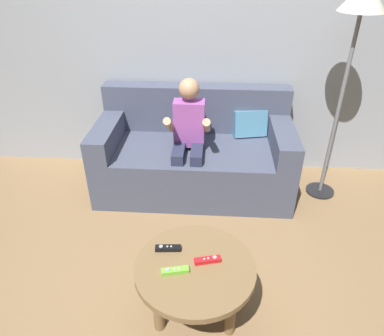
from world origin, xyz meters
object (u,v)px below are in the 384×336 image
person_seated_on_couch (188,136)px  game_remote_lime_near_edge (175,271)px  couch (195,155)px  game_remote_black_far_corner (168,248)px  floor_lamp (360,16)px  game_remote_red_center (208,260)px  coffee_table (195,274)px

person_seated_on_couch → game_remote_lime_near_edge: bearing=-88.8°
couch → game_remote_black_far_corner: couch is taller
person_seated_on_couch → game_remote_black_far_corner: size_ratio=7.12×
game_remote_lime_near_edge → game_remote_black_far_corner: 0.17m
game_remote_lime_near_edge → floor_lamp: bearing=51.2°
game_remote_red_center → floor_lamp: (0.97, 1.32, 1.00)m
game_remote_black_far_corner → floor_lamp: size_ratio=0.08×
couch → floor_lamp: (1.11, -0.05, 1.16)m
coffee_table → game_remote_black_far_corner: (-0.15, 0.10, 0.08)m
coffee_table → floor_lamp: size_ratio=0.38×
game_remote_red_center → couch: bearing=96.2°
person_seated_on_couch → game_remote_black_far_corner: 1.13m
game_remote_black_far_corner → game_remote_red_center: bearing=-18.4°
game_remote_lime_near_edge → couch: bearing=89.5°
game_remote_red_center → floor_lamp: size_ratio=0.09×
person_seated_on_couch → floor_lamp: 1.46m
coffee_table → game_remote_black_far_corner: bearing=147.5°
couch → game_remote_lime_near_edge: (-0.01, -1.46, 0.16)m
game_remote_red_center → floor_lamp: bearing=53.8°
couch → game_remote_red_center: 1.39m
person_seated_on_couch → coffee_table: person_seated_on_couch is taller
coffee_table → game_remote_lime_near_edge: game_remote_lime_near_edge is taller
person_seated_on_couch → game_remote_black_far_corner: person_seated_on_couch is taller
person_seated_on_couch → coffee_table: (0.13, -1.22, -0.20)m
coffee_table → game_remote_lime_near_edge: bearing=-149.6°
game_remote_red_center → game_remote_black_far_corner: (-0.22, 0.07, 0.00)m
game_remote_red_center → game_remote_black_far_corner: bearing=161.6°
coffee_table → game_remote_red_center: (0.06, 0.03, 0.08)m
couch → person_seated_on_couch: size_ratio=1.61×
game_remote_black_far_corner → floor_lamp: 1.99m
game_remote_red_center → game_remote_lime_near_edge: bearing=-152.7°
game_remote_lime_near_edge → floor_lamp: size_ratio=0.09×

